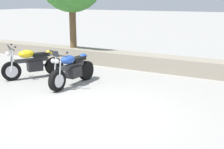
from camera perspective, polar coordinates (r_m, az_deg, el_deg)
ground_plane at (r=6.89m, az=-4.47°, el=-7.47°), size 120.00×120.00×0.00m
stone_wall at (r=10.96m, az=9.48°, el=2.13°), size 36.00×0.80×0.55m
motorcycle_yellow_near_left at (r=10.13m, az=-15.15°, el=2.04°), size 1.23×1.84×1.18m
motorcycle_blue_centre at (r=9.01m, az=-7.78°, el=0.92°), size 0.67×2.06×1.18m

